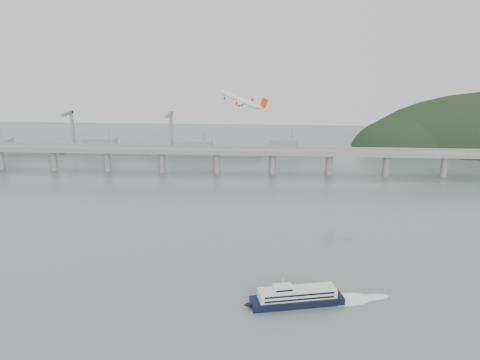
{
  "coord_description": "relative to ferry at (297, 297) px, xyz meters",
  "views": [
    {
      "loc": [
        18.26,
        -238.98,
        122.18
      ],
      "look_at": [
        0.0,
        55.0,
        36.0
      ],
      "focal_mm": 38.0,
      "sensor_mm": 36.0,
      "label": 1
    }
  ],
  "objects": [
    {
      "name": "distant_fleet",
      "position": [
        -187.0,
        291.55,
        2.57
      ],
      "size": [
        453.0,
        60.9,
        40.0
      ],
      "color": "gray",
      "rests_on": "ground"
    },
    {
      "name": "ground",
      "position": [
        -31.64,
        26.47,
        -3.65
      ],
      "size": [
        900.0,
        900.0,
        0.0
      ],
      "primitive_type": "plane",
      "color": "slate",
      "rests_on": "ground"
    },
    {
      "name": "ferry",
      "position": [
        0.0,
        0.0,
        0.0
      ],
      "size": [
        70.52,
        24.33,
        13.47
      ],
      "rotation": [
        0.0,
        0.0,
        0.23
      ],
      "color": "black",
      "rests_on": "ground"
    },
    {
      "name": "airliner",
      "position": [
        -32.36,
        114.64,
        75.86
      ],
      "size": [
        33.73,
        31.38,
        14.24
      ],
      "rotation": [
        0.05,
        -0.35,
        2.85
      ],
      "color": "white",
      "rests_on": "ground"
    },
    {
      "name": "bridge",
      "position": [
        -32.8,
        226.47,
        14.0
      ],
      "size": [
        800.0,
        22.0,
        23.9
      ],
      "color": "gray",
      "rests_on": "ground"
    }
  ]
}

